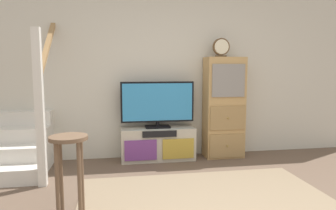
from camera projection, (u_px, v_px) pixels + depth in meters
back_wall at (175, 68)px, 4.73m from camera, size 6.40×0.12×2.70m
area_rug at (209, 204)px, 3.07m from camera, size 2.60×1.80×0.01m
media_console at (158, 144)px, 4.55m from camera, size 1.08×0.38×0.48m
television at (158, 103)px, 4.50m from camera, size 1.07×0.22×0.68m
side_cabinet at (224, 108)px, 4.67m from camera, size 0.58×0.38×1.52m
desk_clock at (221, 48)px, 4.53m from camera, size 0.25×0.08×0.28m
staircase at (18, 140)px, 4.23m from camera, size 1.00×1.36×2.20m
bar_stool_near at (69, 158)px, 2.75m from camera, size 0.34×0.34×0.76m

